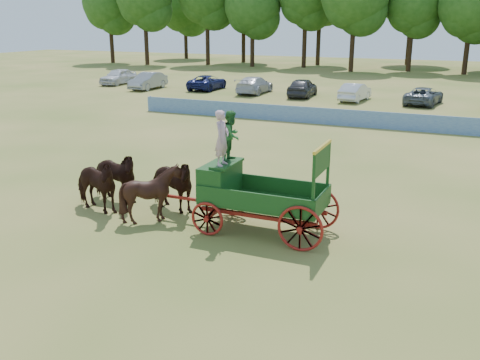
% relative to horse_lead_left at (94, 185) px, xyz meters
% --- Properties ---
extents(ground, '(160.00, 160.00, 0.00)m').
position_rel_horse_lead_left_xyz_m(ground, '(3.91, 1.04, -0.96)').
color(ground, '#A7894B').
rests_on(ground, ground).
extents(horse_lead_left, '(2.46, 1.51, 1.93)m').
position_rel_horse_lead_left_xyz_m(horse_lead_left, '(0.00, 0.00, 0.00)').
color(horse_lead_left, black).
rests_on(horse_lead_left, ground).
extents(horse_lead_right, '(2.37, 1.24, 1.93)m').
position_rel_horse_lead_left_xyz_m(horse_lead_right, '(0.00, 1.10, 0.00)').
color(horse_lead_right, black).
rests_on(horse_lead_right, ground).
extents(horse_wheel_left, '(1.81, 1.62, 1.93)m').
position_rel_horse_lead_left_xyz_m(horse_wheel_left, '(2.40, 0.00, 0.00)').
color(horse_wheel_left, black).
rests_on(horse_wheel_left, ground).
extents(horse_wheel_right, '(2.47, 1.59, 1.93)m').
position_rel_horse_lead_left_xyz_m(horse_wheel_right, '(2.40, 1.10, 0.00)').
color(horse_wheel_right, black).
rests_on(horse_wheel_right, ground).
extents(farm_dray, '(6.00, 2.00, 3.86)m').
position_rel_horse_lead_left_xyz_m(farm_dray, '(5.34, 0.57, 0.73)').
color(farm_dray, '#A82610').
rests_on(farm_dray, ground).
extents(sponsor_banner, '(26.00, 0.08, 1.05)m').
position_rel_horse_lead_left_xyz_m(sponsor_banner, '(2.91, 19.04, -0.44)').
color(sponsor_banner, '#1C4797').
rests_on(sponsor_banner, ground).
extents(parked_cars, '(38.07, 6.92, 1.61)m').
position_rel_horse_lead_left_xyz_m(parked_cars, '(-4.40, 30.84, -0.22)').
color(parked_cars, silver).
rests_on(parked_cars, ground).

